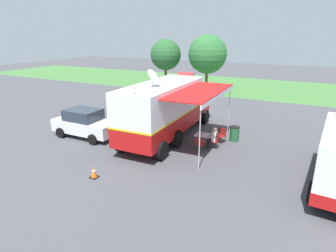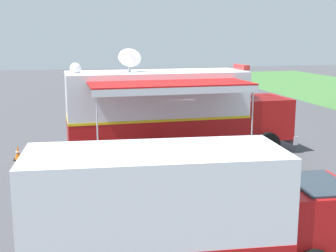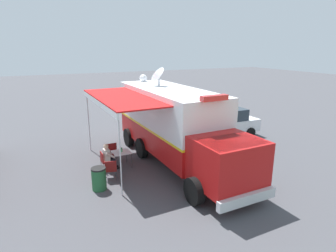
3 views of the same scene
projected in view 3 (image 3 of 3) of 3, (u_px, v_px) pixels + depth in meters
name	position (u px, v px, depth m)	size (l,w,h in m)	color
ground_plane	(168.00, 157.00, 14.54)	(100.00, 100.00, 0.00)	#47474C
lot_stripe	(225.00, 151.00, 15.29)	(0.12, 4.80, 0.01)	silver
command_truck	(175.00, 123.00, 13.35)	(5.02, 9.54, 4.53)	#B71414
folding_table	(121.00, 153.00, 13.15)	(0.82, 0.82, 0.73)	silver
water_bottle	(122.00, 150.00, 13.12)	(0.07, 0.07, 0.22)	#3F9959
folding_chair_at_table	(105.00, 160.00, 12.80)	(0.49, 0.49, 0.87)	maroon
folding_chair_beside_table	(113.00, 151.00, 13.85)	(0.49, 0.49, 0.87)	maroon
folding_chair_spare_by_truck	(111.00, 168.00, 11.89)	(0.57, 0.57, 0.87)	maroon
seated_responder	(109.00, 156.00, 12.85)	(0.67, 0.56, 1.25)	silver
trash_bin	(99.00, 179.00, 11.08)	(0.57, 0.57, 0.91)	#235B33
traffic_cone	(140.00, 124.00, 19.54)	(0.36, 0.36, 0.58)	black
car_behind_truck	(225.00, 123.00, 17.59)	(4.21, 2.03, 1.76)	silver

